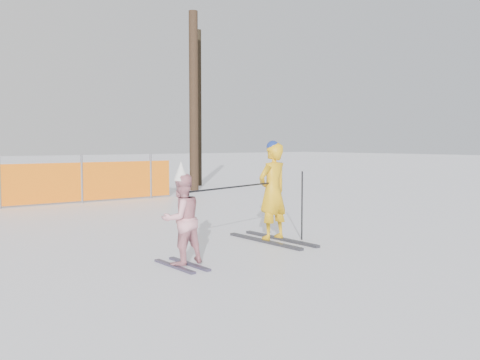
{
  "coord_description": "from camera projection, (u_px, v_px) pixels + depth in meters",
  "views": [
    {
      "loc": [
        -4.89,
        -5.83,
        1.56
      ],
      "look_at": [
        0.0,
        0.5,
        1.0
      ],
      "focal_mm": 40.0,
      "sensor_mm": 36.0,
      "label": 1
    }
  ],
  "objects": [
    {
      "name": "ground",
      "position": [
        261.0,
        251.0,
        7.69
      ],
      "size": [
        120.0,
        120.0,
        0.0
      ],
      "primitive_type": "plane",
      "color": "white",
      "rests_on": "ground"
    },
    {
      "name": "adult",
      "position": [
        273.0,
        192.0,
        8.41
      ],
      "size": [
        0.58,
        1.67,
        1.59
      ],
      "color": "black",
      "rests_on": "ground"
    },
    {
      "name": "child",
      "position": [
        181.0,
        219.0,
        6.7
      ],
      "size": [
        0.58,
        0.9,
        1.33
      ],
      "color": "black",
      "rests_on": "ground"
    },
    {
      "name": "ski_poles",
      "position": [
        260.0,
        195.0,
        7.91
      ],
      "size": [
        2.39,
        0.55,
        1.11
      ],
      "color": "black",
      "rests_on": "ground"
    },
    {
      "name": "tree_trunks",
      "position": [
        196.0,
        105.0,
        18.2
      ],
      "size": [
        1.49,
        1.88,
        5.78
      ],
      "color": "#322216",
      "rests_on": "ground"
    }
  ]
}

